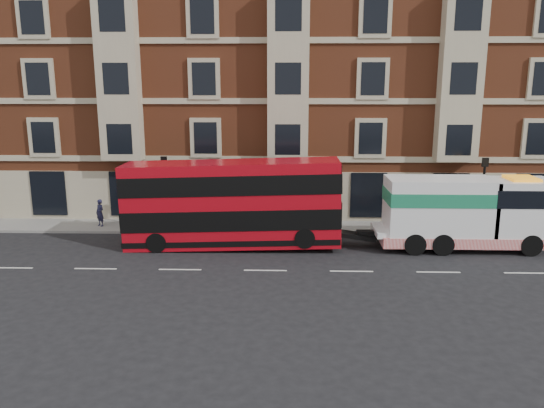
# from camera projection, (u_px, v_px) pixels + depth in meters

# --- Properties ---
(ground) EXTENTS (120.00, 120.00, 0.00)m
(ground) POSITION_uv_depth(u_px,v_px,m) (265.00, 271.00, 24.67)
(ground) COLOR black
(ground) RESTS_ON ground
(sidewalk) EXTENTS (90.00, 3.00, 0.15)m
(sidewalk) POSITION_uv_depth(u_px,v_px,m) (271.00, 227.00, 31.96)
(sidewalk) COLOR slate
(sidewalk) RESTS_ON ground
(victorian_terrace) EXTENTS (45.00, 12.00, 20.40)m
(victorian_terrace) POSITION_uv_depth(u_px,v_px,m) (281.00, 61.00, 37.07)
(victorian_terrace) COLOR brown
(victorian_terrace) RESTS_ON ground
(lamp_post_west) EXTENTS (0.35, 0.15, 4.35)m
(lamp_post_west) POSITION_uv_depth(u_px,v_px,m) (165.00, 188.00, 30.30)
(lamp_post_west) COLOR black
(lamp_post_west) RESTS_ON sidewalk
(lamp_post_east) EXTENTS (0.35, 0.15, 4.35)m
(lamp_post_east) POSITION_uv_depth(u_px,v_px,m) (483.00, 190.00, 29.78)
(lamp_post_east) COLOR black
(lamp_post_east) RESTS_ON sidewalk
(double_decker_bus) EXTENTS (11.27, 2.59, 4.56)m
(double_decker_bus) POSITION_uv_depth(u_px,v_px,m) (232.00, 202.00, 27.83)
(double_decker_bus) COLOR #AC0915
(double_decker_bus) RESTS_ON ground
(tow_truck) EXTENTS (9.02, 2.67, 3.76)m
(tow_truck) POSITION_uv_depth(u_px,v_px,m) (463.00, 212.00, 27.58)
(tow_truck) COLOR white
(tow_truck) RESTS_ON ground
(pedestrian) EXTENTS (0.71, 0.65, 1.63)m
(pedestrian) POSITION_uv_depth(u_px,v_px,m) (100.00, 213.00, 31.73)
(pedestrian) COLOR #1D1C39
(pedestrian) RESTS_ON sidewalk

